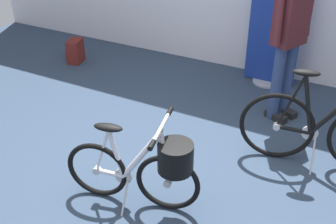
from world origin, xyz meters
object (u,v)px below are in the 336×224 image
Objects in this scene: folding_bike_foreground at (147,166)px; visitor_near_wall at (290,30)px; display_bike_left at (322,129)px; backpack_on_floor at (75,51)px; floor_banner_stand at (275,27)px.

folding_bike_foreground is 0.63× the size of visitor_near_wall.
display_bike_left is (1.04, 1.14, -0.01)m from folding_bike_foreground.
floor_banner_stand is at bearing 13.54° from backpack_on_floor.
floor_banner_stand reaches higher than backpack_on_floor.
folding_bike_foreground is 2.97m from backpack_on_floor.
display_bike_left is at bearing -13.49° from backpack_on_floor.
display_bike_left is at bearing 47.44° from folding_bike_foreground.
visitor_near_wall reaches higher than folding_bike_foreground.
floor_banner_stand reaches higher than display_bike_left.
visitor_near_wall is at bearing -2.56° from backpack_on_floor.
floor_banner_stand is 0.96× the size of visitor_near_wall.
visitor_near_wall is (0.31, -0.72, 0.24)m from floor_banner_stand.
visitor_near_wall reaches higher than floor_banner_stand.
floor_banner_stand is 5.08× the size of backpack_on_floor.
visitor_near_wall is 5.32× the size of backpack_on_floor.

